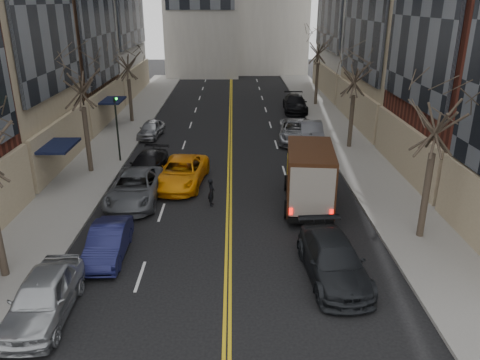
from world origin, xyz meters
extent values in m
cube|color=slate|center=(-9.00, 27.00, 0.07)|extent=(4.00, 66.00, 0.15)
cube|color=slate|center=(9.00, 27.00, 0.07)|extent=(4.00, 66.00, 0.15)
cube|color=black|center=(-10.00, 18.00, 2.40)|extent=(2.00, 3.00, 0.15)
cube|color=black|center=(-10.90, 18.00, 1.35)|extent=(0.20, 3.00, 2.50)
cube|color=black|center=(-10.00, 31.00, 2.40)|extent=(2.00, 3.00, 0.15)
cube|color=black|center=(-10.90, 31.00, 1.35)|extent=(0.20, 3.00, 2.50)
cylinder|color=#382D23|center=(-8.80, 20.00, 2.17)|extent=(0.30, 0.30, 4.05)
cylinder|color=#382D23|center=(-8.80, 33.00, 1.99)|extent=(0.30, 0.30, 3.69)
cylinder|color=#382D23|center=(8.80, 11.00, 2.13)|extent=(0.30, 0.30, 3.96)
cylinder|color=#382D23|center=(8.80, 25.00, 2.04)|extent=(0.30, 0.30, 3.78)
cylinder|color=#382D23|center=(8.80, 40.00, 2.22)|extent=(0.30, 0.30, 4.14)
cylinder|color=black|center=(-7.40, 22.00, 2.05)|extent=(0.12, 0.12, 3.80)
imported|color=black|center=(-7.40, 22.00, 4.40)|extent=(0.15, 0.18, 0.90)
sphere|color=#0CE526|center=(-7.25, 21.90, 4.35)|extent=(0.14, 0.14, 0.14)
cube|color=black|center=(4.20, 14.79, 0.52)|extent=(2.72, 6.26, 0.28)
cube|color=black|center=(4.44, 17.01, 1.47)|extent=(2.39, 1.84, 1.99)
cube|color=black|center=(4.14, 14.27, 1.90)|extent=(2.76, 4.87, 2.85)
cube|color=black|center=(3.89, 11.89, 0.52)|extent=(2.19, 0.40, 0.28)
cube|color=red|center=(2.94, 11.97, 0.95)|extent=(0.18, 0.07, 0.33)
cube|color=red|center=(4.83, 11.77, 0.95)|extent=(0.18, 0.07, 0.33)
cube|color=gold|center=(3.00, 14.45, 2.47)|extent=(0.13, 0.85, 0.85)
cube|color=gold|center=(5.30, 14.20, 2.47)|extent=(0.13, 0.85, 0.85)
cylinder|color=black|center=(3.30, 16.89, 0.46)|extent=(0.36, 0.93, 0.91)
cylinder|color=black|center=(5.53, 16.66, 0.46)|extent=(0.36, 0.93, 0.91)
cylinder|color=black|center=(2.91, 13.31, 0.46)|extent=(0.36, 0.93, 0.91)
cylinder|color=black|center=(5.14, 13.07, 0.46)|extent=(0.36, 0.93, 0.91)
imported|color=black|center=(4.14, 7.85, 0.77)|extent=(2.51, 5.45, 1.54)
cube|color=black|center=(4.14, 8.62, 1.40)|extent=(0.13, 0.04, 0.09)
cube|color=blue|center=(4.14, 8.59, 1.40)|extent=(0.10, 0.01, 0.06)
imported|color=orange|center=(-2.83, 17.89, 0.77)|extent=(3.21, 5.80, 1.53)
imported|color=black|center=(-0.94, 14.85, 0.76)|extent=(0.37, 0.56, 1.52)
imported|color=#ADB1B5|center=(-6.30, 5.54, 0.80)|extent=(1.99, 4.72, 1.60)
imported|color=#13163E|center=(-5.10, 9.59, 0.68)|extent=(1.55, 4.17, 1.36)
imported|color=#4E5056|center=(-5.10, 15.47, 0.78)|extent=(2.60, 5.64, 1.57)
imported|color=black|center=(-5.10, 19.46, 0.69)|extent=(2.55, 4.96, 1.38)
imported|color=#999BA0|center=(-6.30, 28.25, 0.66)|extent=(2.02, 4.02, 1.31)
imported|color=#4B4C52|center=(6.20, 26.51, 0.78)|extent=(1.93, 4.82, 1.56)
imported|color=#97999E|center=(5.10, 26.92, 0.79)|extent=(3.22, 5.96, 1.59)
imported|color=black|center=(6.30, 37.19, 0.79)|extent=(2.46, 5.53, 1.58)
camera|label=1|loc=(0.24, -8.02, 10.30)|focal=35.00mm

